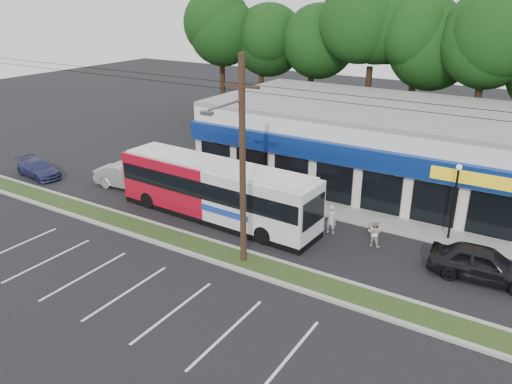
{
  "coord_description": "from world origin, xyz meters",
  "views": [
    {
      "loc": [
        14.92,
        -16.94,
        12.29
      ],
      "look_at": [
        1.23,
        5.0,
        1.98
      ],
      "focal_mm": 35.0,
      "sensor_mm": 36.0,
      "label": 1
    }
  ],
  "objects_px": {
    "metrobus": "(216,189)",
    "lamp_post": "(455,194)",
    "car_silver": "(130,177)",
    "car_dark": "(483,263)",
    "car_blue": "(38,169)",
    "pedestrian_b": "(375,233)",
    "pedestrian_a": "(331,219)",
    "utility_pole": "(238,157)"
  },
  "relations": [
    {
      "from": "utility_pole",
      "to": "pedestrian_a",
      "type": "xyz_separation_m",
      "value": [
        2.48,
        5.25,
        -4.58
      ]
    },
    {
      "from": "pedestrian_b",
      "to": "car_silver",
      "type": "bearing_deg",
      "value": 2.85
    },
    {
      "from": "metrobus",
      "to": "pedestrian_a",
      "type": "bearing_deg",
      "value": 16.82
    },
    {
      "from": "car_dark",
      "to": "pedestrian_a",
      "type": "relative_size",
      "value": 2.84
    },
    {
      "from": "utility_pole",
      "to": "car_silver",
      "type": "relative_size",
      "value": 10.06
    },
    {
      "from": "lamp_post",
      "to": "car_silver",
      "type": "height_order",
      "value": "lamp_post"
    },
    {
      "from": "utility_pole",
      "to": "pedestrian_b",
      "type": "relative_size",
      "value": 32.5
    },
    {
      "from": "metrobus",
      "to": "lamp_post",
      "type": "bearing_deg",
      "value": 21.79
    },
    {
      "from": "car_silver",
      "to": "car_blue",
      "type": "xyz_separation_m",
      "value": [
        -7.28,
        -1.86,
        -0.22
      ]
    },
    {
      "from": "car_dark",
      "to": "car_blue",
      "type": "relative_size",
      "value": 1.15
    },
    {
      "from": "metrobus",
      "to": "pedestrian_a",
      "type": "height_order",
      "value": "metrobus"
    },
    {
      "from": "pedestrian_b",
      "to": "metrobus",
      "type": "bearing_deg",
      "value": 10.12
    },
    {
      "from": "pedestrian_b",
      "to": "lamp_post",
      "type": "bearing_deg",
      "value": -137.7
    },
    {
      "from": "utility_pole",
      "to": "pedestrian_a",
      "type": "relative_size",
      "value": 29.96
    },
    {
      "from": "utility_pole",
      "to": "pedestrian_a",
      "type": "distance_m",
      "value": 7.39
    },
    {
      "from": "utility_pole",
      "to": "metrobus",
      "type": "relative_size",
      "value": 3.91
    },
    {
      "from": "lamp_post",
      "to": "pedestrian_a",
      "type": "xyz_separation_m",
      "value": [
        -5.69,
        -2.63,
        -1.84
      ]
    },
    {
      "from": "metrobus",
      "to": "car_blue",
      "type": "bearing_deg",
      "value": -173.9
    },
    {
      "from": "pedestrian_b",
      "to": "pedestrian_a",
      "type": "bearing_deg",
      "value": -3.27
    },
    {
      "from": "metrobus",
      "to": "car_dark",
      "type": "relative_size",
      "value": 2.7
    },
    {
      "from": "lamp_post",
      "to": "metrobus",
      "type": "height_order",
      "value": "lamp_post"
    },
    {
      "from": "lamp_post",
      "to": "pedestrian_b",
      "type": "height_order",
      "value": "lamp_post"
    },
    {
      "from": "car_dark",
      "to": "utility_pole",
      "type": "bearing_deg",
      "value": 109.93
    },
    {
      "from": "car_blue",
      "to": "car_silver",
      "type": "bearing_deg",
      "value": -67.4
    },
    {
      "from": "pedestrian_a",
      "to": "pedestrian_b",
      "type": "height_order",
      "value": "pedestrian_a"
    },
    {
      "from": "car_dark",
      "to": "pedestrian_a",
      "type": "height_order",
      "value": "pedestrian_a"
    },
    {
      "from": "lamp_post",
      "to": "pedestrian_a",
      "type": "relative_size",
      "value": 2.55
    },
    {
      "from": "car_dark",
      "to": "pedestrian_a",
      "type": "xyz_separation_m",
      "value": [
        -7.85,
        0.67,
        0.03
      ]
    },
    {
      "from": "car_dark",
      "to": "pedestrian_b",
      "type": "distance_m",
      "value": 5.34
    },
    {
      "from": "metrobus",
      "to": "car_silver",
      "type": "height_order",
      "value": "metrobus"
    },
    {
      "from": "metrobus",
      "to": "pedestrian_a",
      "type": "distance_m",
      "value": 6.76
    },
    {
      "from": "car_blue",
      "to": "pedestrian_a",
      "type": "relative_size",
      "value": 2.46
    },
    {
      "from": "car_silver",
      "to": "pedestrian_b",
      "type": "height_order",
      "value": "car_silver"
    },
    {
      "from": "utility_pole",
      "to": "car_silver",
      "type": "bearing_deg",
      "value": 159.47
    },
    {
      "from": "metrobus",
      "to": "car_silver",
      "type": "xyz_separation_m",
      "value": [
        -7.84,
        0.86,
        -0.99
      ]
    },
    {
      "from": "car_blue",
      "to": "pedestrian_b",
      "type": "xyz_separation_m",
      "value": [
        24.13,
        2.5,
        0.17
      ]
    },
    {
      "from": "lamp_post",
      "to": "car_dark",
      "type": "bearing_deg",
      "value": -56.76
    },
    {
      "from": "metrobus",
      "to": "utility_pole",
      "type": "bearing_deg",
      "value": -39.51
    },
    {
      "from": "car_dark",
      "to": "pedestrian_b",
      "type": "height_order",
      "value": "car_dark"
    },
    {
      "from": "metrobus",
      "to": "pedestrian_b",
      "type": "height_order",
      "value": "metrobus"
    },
    {
      "from": "lamp_post",
      "to": "pedestrian_a",
      "type": "height_order",
      "value": "lamp_post"
    },
    {
      "from": "car_blue",
      "to": "pedestrian_b",
      "type": "bearing_deg",
      "value": -75.8
    }
  ]
}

